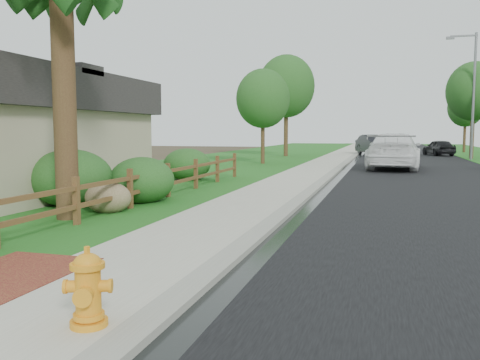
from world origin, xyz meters
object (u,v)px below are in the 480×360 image
(dark_car_mid, at_px, (439,148))
(streetlight, at_px, (471,89))
(white_suv, at_px, (394,151))
(fire_hydrant, at_px, (88,290))
(ranch_fence, at_px, (150,183))

(dark_car_mid, relative_size, streetlight, 0.44)
(white_suv, bearing_deg, fire_hydrant, 86.07)
(fire_hydrant, height_order, streetlight, streetlight)
(ranch_fence, relative_size, streetlight, 1.90)
(fire_hydrant, height_order, white_suv, white_suv)
(dark_car_mid, bearing_deg, ranch_fence, 54.98)
(ranch_fence, relative_size, white_suv, 2.54)
(fire_hydrant, distance_m, dark_car_mid, 42.34)
(ranch_fence, distance_m, fire_hydrant, 9.35)
(fire_hydrant, distance_m, streetlight, 36.15)
(streetlight, bearing_deg, fire_hydrant, -103.92)
(fire_hydrant, xyz_separation_m, streetlight, (8.63, 34.81, 4.57))
(streetlight, bearing_deg, ranch_fence, -114.89)
(ranch_fence, distance_m, dark_car_mid, 34.76)
(ranch_fence, bearing_deg, fire_hydrant, -68.00)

